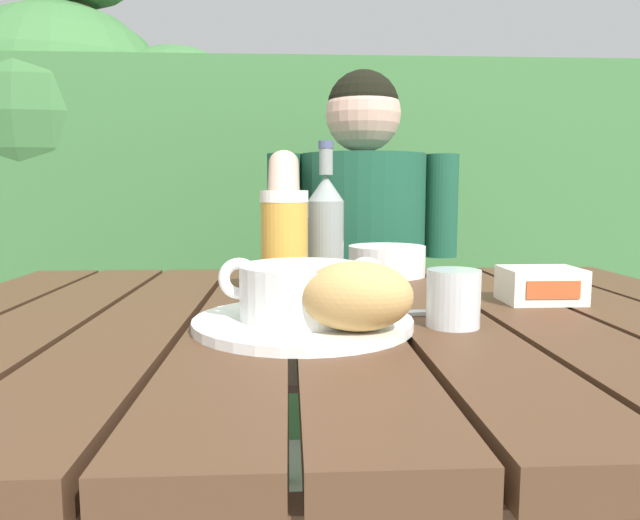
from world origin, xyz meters
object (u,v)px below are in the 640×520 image
at_px(person_eating, 363,274).
at_px(water_glass_small, 453,298).
at_px(chair_near_diner, 354,352).
at_px(butter_tub, 541,285).
at_px(bread_roll, 357,296).
at_px(beer_glass, 284,244).
at_px(serving_plate, 303,323).
at_px(diner_bowl, 387,261).
at_px(soup_bowl, 303,290).
at_px(table_knife, 395,313).
at_px(beer_bottle, 326,229).

xyz_separation_m(person_eating, water_glass_small, (0.01, -0.77, 0.08)).
distance_m(chair_near_diner, butter_tub, 0.90).
relative_size(chair_near_diner, person_eating, 0.77).
height_order(bread_roll, beer_glass, beer_glass).
xyz_separation_m(chair_near_diner, bread_roll, (-0.12, -1.02, 0.36)).
height_order(beer_glass, butter_tub, beer_glass).
bearing_deg(chair_near_diner, serving_plate, -100.21).
xyz_separation_m(bread_roll, diner_bowl, (0.12, 0.49, -0.02)).
bearing_deg(chair_near_diner, diner_bowl, -90.00).
bearing_deg(water_glass_small, chair_near_diner, 90.60).
bearing_deg(butter_tub, bread_roll, -145.09).
bearing_deg(soup_bowl, butter_tub, 21.64).
distance_m(beer_glass, table_knife, 0.23).
relative_size(soup_bowl, beer_glass, 1.23).
xyz_separation_m(serving_plate, beer_glass, (-0.02, 0.21, 0.08)).
relative_size(chair_near_diner, butter_tub, 8.57).
relative_size(beer_glass, water_glass_small, 2.35).
relative_size(chair_near_diner, beer_glass, 5.77).
xyz_separation_m(serving_plate, water_glass_small, (0.18, -0.00, 0.03)).
bearing_deg(table_knife, person_eating, 86.21).
relative_size(water_glass_small, diner_bowl, 0.47).
bearing_deg(person_eating, serving_plate, -102.55).
bearing_deg(water_glass_small, butter_tub, 40.16).
bearing_deg(bread_roll, water_glass_small, 26.40).
bearing_deg(diner_bowl, beer_bottle, -133.17).
distance_m(person_eating, serving_plate, 0.78).
bearing_deg(serving_plate, bread_roll, -49.40).
distance_m(soup_bowl, beer_glass, 0.22).
relative_size(beer_glass, table_knife, 0.97).
xyz_separation_m(water_glass_small, table_knife, (-0.06, 0.06, -0.03)).
bearing_deg(butter_tub, water_glass_small, -139.84).
relative_size(butter_tub, diner_bowl, 0.75).
height_order(person_eating, beer_bottle, person_eating).
relative_size(beer_glass, diner_bowl, 1.11).
distance_m(chair_near_diner, beer_glass, 0.86).
xyz_separation_m(soup_bowl, beer_glass, (-0.02, 0.21, 0.04)).
relative_size(person_eating, water_glass_small, 17.67).
height_order(bread_roll, water_glass_small, bread_roll).
height_order(chair_near_diner, bread_roll, chair_near_diner).
bearing_deg(person_eating, table_knife, -93.79).
relative_size(beer_bottle, table_knife, 1.45).
relative_size(butter_tub, table_knife, 0.65).
bearing_deg(person_eating, soup_bowl, -102.55).
xyz_separation_m(chair_near_diner, diner_bowl, (-0.00, -0.54, 0.33)).
xyz_separation_m(serving_plate, table_knife, (0.12, 0.06, -0.00)).
height_order(person_eating, table_knife, person_eating).
bearing_deg(soup_bowl, serving_plate, 180.00).
distance_m(beer_glass, water_glass_small, 0.30).
height_order(bread_roll, butter_tub, bread_roll).
relative_size(water_glass_small, butter_tub, 0.63).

